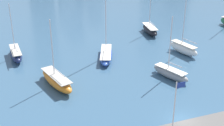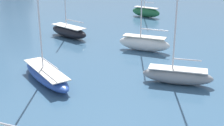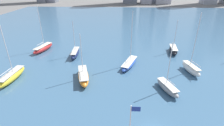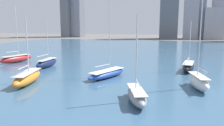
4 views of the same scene
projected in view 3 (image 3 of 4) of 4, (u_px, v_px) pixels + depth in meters
The scene contains 9 objects.
harbor_water at pixel (132, 27), 91.41m from camera, with size 180.00×140.00×0.00m.
sailboat_blue at pixel (129, 63), 50.28m from camera, with size 6.13×10.76×15.38m.
sailboat_yellow at pixel (12, 76), 42.98m from camera, with size 3.01×10.35×13.67m.
sailboat_orange at pixel (83, 76), 43.20m from camera, with size 5.04×10.22×11.58m.
sailboat_red at pixel (43, 48), 60.60m from camera, with size 4.74×10.14×15.24m.
sailboat_white at pixel (191, 68), 46.45m from camera, with size 3.72×7.87×15.66m.
sailboat_black at pixel (173, 50), 59.28m from camera, with size 3.38×8.50×10.94m.
sailboat_gray at pixel (167, 87), 38.82m from camera, with size 4.62×7.93×11.26m.
sailboat_navy at pixel (75, 53), 56.49m from camera, with size 2.60×8.74×11.28m.
Camera 3 is at (-5.74, -20.94, 22.79)m, focal length 28.00 mm.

